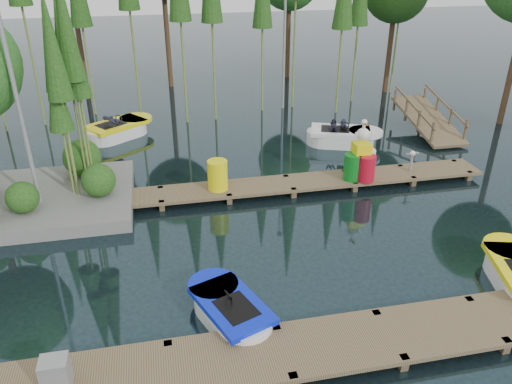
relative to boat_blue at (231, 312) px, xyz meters
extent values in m
plane|color=#1B2E33|center=(0.81, 3.17, -0.24)|extent=(90.00, 90.00, 0.00)
cube|color=brown|center=(0.81, -1.33, 0.01)|extent=(18.00, 1.50, 0.10)
cube|color=brown|center=(-3.49, -0.70, -0.19)|extent=(0.16, 0.16, 0.50)
cube|color=brown|center=(-1.34, -0.70, -0.19)|extent=(0.16, 0.16, 0.50)
cube|color=brown|center=(0.81, -0.70, -0.19)|extent=(0.16, 0.16, 0.50)
cube|color=brown|center=(2.96, -1.96, -0.19)|extent=(0.16, 0.16, 0.50)
cube|color=brown|center=(2.96, -0.70, -0.19)|extent=(0.16, 0.16, 0.50)
cube|color=brown|center=(5.11, -1.96, -0.19)|extent=(0.16, 0.16, 0.50)
cube|color=brown|center=(5.11, -0.70, -0.19)|extent=(0.16, 0.16, 0.50)
cube|color=brown|center=(1.81, 5.67, 0.01)|extent=(15.00, 1.20, 0.10)
cube|color=brown|center=(-5.29, 5.19, -0.19)|extent=(0.16, 0.16, 0.50)
cube|color=brown|center=(-5.29, 6.15, -0.19)|extent=(0.16, 0.16, 0.50)
cube|color=brown|center=(-3.26, 5.19, -0.19)|extent=(0.16, 0.16, 0.50)
cube|color=brown|center=(-3.26, 6.15, -0.19)|extent=(0.16, 0.16, 0.50)
cube|color=brown|center=(-1.23, 5.19, -0.19)|extent=(0.16, 0.16, 0.50)
cube|color=brown|center=(-1.23, 6.15, -0.19)|extent=(0.16, 0.16, 0.50)
cube|color=brown|center=(0.80, 5.19, -0.19)|extent=(0.16, 0.16, 0.50)
cube|color=brown|center=(0.80, 6.15, -0.19)|extent=(0.16, 0.16, 0.50)
cube|color=brown|center=(2.82, 5.19, -0.19)|extent=(0.16, 0.16, 0.50)
cube|color=brown|center=(2.82, 6.15, -0.19)|extent=(0.16, 0.16, 0.50)
cube|color=brown|center=(4.85, 5.19, -0.19)|extent=(0.16, 0.16, 0.50)
cube|color=brown|center=(4.85, 6.15, -0.19)|extent=(0.16, 0.16, 0.50)
cube|color=brown|center=(6.88, 5.19, -0.19)|extent=(0.16, 0.16, 0.50)
cube|color=brown|center=(6.88, 6.15, -0.19)|extent=(0.16, 0.16, 0.50)
cube|color=brown|center=(8.91, 5.19, -0.19)|extent=(0.16, 0.16, 0.50)
cube|color=brown|center=(8.91, 6.15, -0.19)|extent=(0.16, 0.16, 0.50)
cube|color=slate|center=(-5.19, 6.17, -0.06)|extent=(6.20, 4.20, 0.42)
sphere|color=#28561B|center=(-4.99, 5.17, 0.60)|extent=(0.90, 0.90, 0.90)
sphere|color=#28561B|center=(-3.59, 7.37, 0.75)|extent=(1.20, 1.20, 1.20)
sphere|color=#28561B|center=(-2.99, 5.77, 0.65)|extent=(1.00, 1.00, 1.00)
cylinder|color=olive|center=(-3.44, 6.73, 2.73)|extent=(0.07, 0.07, 5.93)
cone|color=#28561B|center=(-3.44, 6.73, 4.80)|extent=(0.70, 0.70, 2.97)
cylinder|color=olive|center=(-3.76, 6.56, 2.59)|extent=(0.07, 0.07, 5.66)
cone|color=#28561B|center=(-3.76, 6.56, 4.58)|extent=(0.70, 0.70, 2.83)
cylinder|color=olive|center=(-3.26, 6.75, 2.37)|extent=(0.07, 0.07, 5.22)
cone|color=#28561B|center=(-3.26, 6.75, 4.20)|extent=(0.70, 0.70, 2.61)
cylinder|color=olive|center=(-3.63, 5.94, 2.53)|extent=(0.07, 0.07, 5.53)
cone|color=#28561B|center=(-3.63, 5.94, 4.46)|extent=(0.70, 0.70, 2.76)
cylinder|color=olive|center=(-3.78, 6.07, 1.77)|extent=(0.07, 0.07, 4.01)
cone|color=#28561B|center=(-3.78, 6.07, 3.17)|extent=(0.70, 0.70, 2.01)
cylinder|color=olive|center=(-3.32, 6.61, 2.82)|extent=(0.07, 0.07, 6.11)
cone|color=#28561B|center=(-3.32, 6.61, 4.95)|extent=(0.70, 0.70, 3.05)
cylinder|color=#47311E|center=(10.80, 15.81, 2.27)|extent=(0.26, 0.26, 5.02)
cylinder|color=#47311E|center=(6.55, 19.87, 2.42)|extent=(0.26, 0.26, 5.31)
cylinder|color=#47311E|center=(-0.19, 19.20, 2.99)|extent=(0.26, 0.26, 6.46)
cylinder|color=#47311E|center=(-4.60, 19.17, 3.19)|extent=(0.26, 0.26, 6.85)
cylinder|color=olive|center=(-5.90, 13.98, 4.59)|extent=(0.09, 0.09, 9.66)
cylinder|color=olive|center=(-3.87, 15.00, 3.61)|extent=(0.09, 0.09, 7.69)
cylinder|color=olive|center=(-1.82, 14.64, 4.26)|extent=(0.09, 0.09, 8.99)
cylinder|color=olive|center=(0.18, 13.03, 3.98)|extent=(0.09, 0.09, 8.44)
cylinder|color=olive|center=(1.46, 13.16, 3.87)|extent=(0.09, 0.09, 8.22)
cylinder|color=olive|center=(3.77, 14.04, 3.46)|extent=(0.09, 0.09, 7.41)
cylinder|color=olive|center=(7.05, 13.00, 3.46)|extent=(0.09, 0.09, 7.40)
cylinder|color=olive|center=(8.44, 14.59, 3.33)|extent=(0.09, 0.09, 7.14)
cylinder|color=olive|center=(10.98, 15.59, 4.07)|extent=(0.09, 0.09, 8.61)
cylinder|color=gray|center=(-4.69, 5.67, 3.26)|extent=(0.12, 0.12, 7.00)
cylinder|color=gray|center=(4.81, 14.17, 3.26)|extent=(0.12, 0.12, 7.00)
cube|color=brown|center=(9.81, 9.67, 0.31)|extent=(1.50, 3.94, 0.95)
cube|color=brown|center=(9.11, 8.07, 0.35)|extent=(0.08, 0.08, 0.90)
cube|color=brown|center=(9.11, 9.17, 0.46)|extent=(0.08, 0.08, 0.90)
cube|color=brown|center=(9.11, 10.27, 0.57)|extent=(0.08, 0.08, 0.90)
cube|color=brown|center=(9.11, 11.37, 0.68)|extent=(0.08, 0.08, 0.90)
cube|color=brown|center=(9.11, 9.67, 0.91)|extent=(0.06, 3.54, 0.83)
cube|color=brown|center=(10.51, 8.07, 0.35)|extent=(0.08, 0.08, 0.90)
cube|color=brown|center=(10.51, 9.17, 0.46)|extent=(0.08, 0.08, 0.90)
cube|color=brown|center=(10.51, 10.27, 0.57)|extent=(0.08, 0.08, 0.90)
cube|color=brown|center=(10.51, 11.37, 0.68)|extent=(0.08, 0.08, 0.90)
cube|color=brown|center=(10.51, 9.67, 0.91)|extent=(0.06, 3.54, 0.83)
cube|color=white|center=(0.02, -0.05, -0.06)|extent=(1.41, 1.42, 0.50)
cylinder|color=white|center=(-0.18, 0.46, -0.06)|extent=(1.41, 1.41, 0.50)
cylinder|color=white|center=(0.22, -0.56, -0.06)|extent=(1.41, 1.41, 0.50)
cube|color=#081ED3|center=(0.02, -0.05, 0.22)|extent=(1.72, 2.17, 0.13)
cylinder|color=#081ED3|center=(-0.27, 0.70, 0.22)|extent=(1.44, 1.44, 0.13)
cube|color=black|center=(0.08, -0.22, 0.26)|extent=(0.96, 1.08, 0.05)
torus|color=black|center=(-0.03, 0.08, 0.40)|extent=(0.22, 0.28, 0.24)
cylinder|color=white|center=(6.92, 0.34, -0.04)|extent=(1.47, 1.47, 0.55)
cylinder|color=#F9EA0D|center=(6.99, 0.61, 0.26)|extent=(1.50, 1.50, 0.14)
cube|color=white|center=(-2.76, 11.70, -0.02)|extent=(1.84, 1.84, 0.60)
cylinder|color=white|center=(-2.23, 12.09, -0.02)|extent=(1.83, 1.83, 0.60)
cylinder|color=white|center=(-3.30, 11.31, -0.02)|extent=(1.83, 1.83, 0.60)
cube|color=#F9EA0D|center=(-2.76, 11.70, 0.31)|extent=(2.63, 2.43, 0.15)
cylinder|color=#F9EA0D|center=(-1.99, 12.27, 0.31)|extent=(1.87, 1.87, 0.15)
cube|color=black|center=(-2.94, 11.57, 0.36)|extent=(1.35, 1.29, 0.07)
torus|color=black|center=(-2.63, 11.80, 0.52)|extent=(0.34, 0.31, 0.29)
imported|color=#1E1E2D|center=(-2.98, 11.54, 0.62)|extent=(0.59, 0.57, 1.06)
cube|color=white|center=(5.82, 9.15, -0.02)|extent=(1.67, 1.66, 0.60)
cylinder|color=white|center=(6.44, 8.94, -0.02)|extent=(1.66, 1.66, 0.60)
cylinder|color=white|center=(5.20, 9.37, -0.02)|extent=(1.66, 1.66, 0.60)
cube|color=white|center=(5.82, 9.15, 0.30)|extent=(2.58, 2.01, 0.15)
cylinder|color=white|center=(6.72, 8.84, 0.30)|extent=(1.69, 1.69, 0.15)
cube|color=black|center=(5.62, 9.23, 0.35)|extent=(1.28, 1.12, 0.07)
torus|color=black|center=(5.98, 9.10, 0.52)|extent=(0.34, 0.25, 0.29)
imported|color=#1E1E2D|center=(5.57, 9.24, 0.58)|extent=(0.52, 0.45, 0.98)
imported|color=#1E1E2D|center=(6.05, 9.47, 0.51)|extent=(0.41, 0.34, 0.74)
cube|color=gray|center=(-3.26, -1.33, 0.35)|extent=(0.48, 0.40, 0.58)
cylinder|color=#F9EA0D|center=(0.53, 5.67, 0.53)|extent=(0.62, 0.62, 0.93)
cylinder|color=#0C6E1A|center=(4.84, 5.47, 0.49)|extent=(0.57, 0.57, 0.85)
cylinder|color=white|center=(5.41, 5.76, 0.49)|extent=(0.57, 0.57, 0.85)
cylinder|color=red|center=(5.22, 5.28, 0.49)|extent=(0.57, 0.57, 0.85)
cube|color=#F9EA0D|center=(5.13, 5.57, 1.08)|extent=(0.52, 0.52, 0.33)
sphere|color=white|center=(5.13, 5.57, 1.53)|extent=(0.42, 0.42, 0.42)
cylinder|color=white|center=(5.13, 5.57, 1.77)|extent=(0.09, 0.09, 0.28)
sphere|color=white|center=(5.13, 5.57, 1.93)|extent=(0.19, 0.19, 0.19)
cone|color=#D6600B|center=(5.13, 5.38, 1.91)|extent=(0.09, 0.28, 0.09)
cube|color=white|center=(5.13, 5.57, 1.53)|extent=(0.52, 0.06, 0.17)
cylinder|color=gray|center=(6.99, 5.67, 0.33)|extent=(0.09, 0.09, 0.54)
sphere|color=white|center=(6.99, 5.67, 0.69)|extent=(0.18, 0.18, 0.18)
cube|color=gray|center=(6.99, 5.67, 0.69)|extent=(0.45, 0.04, 0.04)
cone|color=#D6600B|center=(6.99, 5.56, 0.69)|extent=(0.04, 0.09, 0.04)
camera|label=1|loc=(-1.15, -8.11, 7.02)|focal=35.00mm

